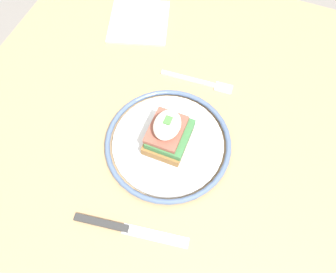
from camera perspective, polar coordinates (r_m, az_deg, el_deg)
The scene contains 7 objects.
ground_plane at distance 1.37m, azimuth -0.50°, elevation -15.03°, with size 6.00×6.00×0.00m, color gray.
dining_table at distance 0.74m, azimuth -0.89°, elevation -4.50°, with size 0.95×0.85×0.78m.
plate at distance 0.62m, azimuth 0.00°, elevation -1.15°, with size 0.24×0.24×0.02m.
sandwich at distance 0.58m, azimuth 0.02°, elevation 0.62°, with size 0.08×0.07×0.08m.
fork at distance 0.70m, azimuth 5.58°, elevation 9.46°, with size 0.03×0.16×0.00m.
knife at distance 0.58m, azimuth -8.05°, elevation -15.46°, with size 0.04×0.20×0.01m.
napkin at distance 0.82m, azimuth -5.09°, elevation 19.30°, with size 0.14×0.14×0.01m, color beige.
Camera 1 is at (0.26, 0.12, 1.34)m, focal length 35.00 mm.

